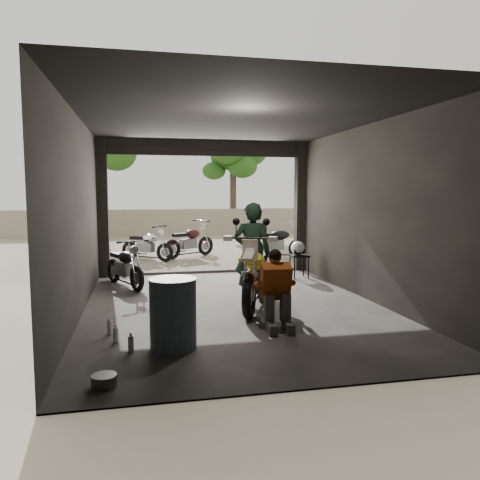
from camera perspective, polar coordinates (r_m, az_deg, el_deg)
name	(u,v)px	position (r m, az deg, el deg)	size (l,w,h in m)	color
ground	(234,307)	(8.16, -0.76, -8.20)	(80.00, 80.00, 0.00)	#7A6D56
garage	(228,231)	(8.48, -1.51, 1.10)	(7.00, 7.13, 3.20)	#2D2B28
boundary_wall	(174,222)	(21.86, -8.06, 2.19)	(18.00, 0.30, 1.20)	gray
tree_left	(102,143)	(20.41, -16.48, 11.27)	(2.20, 2.20, 5.60)	#382B1E
tree_right	(233,158)	(22.25, -0.85, 9.94)	(2.20, 2.20, 5.00)	#382B1E
main_bike	(256,270)	(7.99, 1.91, -3.73)	(0.80, 1.96, 1.30)	beige
left_bike	(124,263)	(10.03, -13.91, -2.74)	(0.62, 1.51, 1.02)	black
outside_bike_a	(147,243)	(13.75, -11.28, -0.37)	(0.63, 1.52, 1.03)	black
outside_bike_b	(189,239)	(14.25, -6.19, 0.12)	(0.69, 1.66, 1.13)	#3B0E10
outside_bike_c	(276,240)	(13.86, 4.43, 0.00)	(0.69, 1.68, 1.14)	black
rider	(252,253)	(8.28, 1.51, -1.64)	(0.66, 0.43, 1.80)	black
mechanic	(277,292)	(6.77, 4.56, -6.31)	(0.57, 0.77, 1.11)	#A94A16
stool	(299,258)	(10.80, 7.23, -2.21)	(0.40, 0.40, 0.55)	black
helmet	(298,248)	(10.81, 7.06, -0.97)	(0.32, 0.34, 0.31)	silver
oil_drum	(173,315)	(5.98, -8.15, -9.03)	(0.58, 0.58, 0.91)	#3D5367
sign_post	(313,202)	(13.58, 8.93, 4.61)	(0.83, 0.08, 2.50)	black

